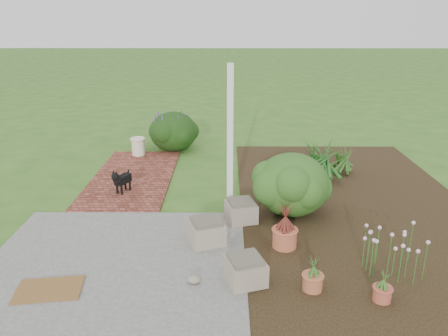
{
  "coord_description": "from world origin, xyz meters",
  "views": [
    {
      "loc": [
        0.25,
        -6.7,
        3.18
      ],
      "look_at": [
        0.2,
        0.4,
        0.7
      ],
      "focal_mm": 35.0,
      "sensor_mm": 36.0,
      "label": 1
    }
  ],
  "objects_px": {
    "evergreen_shrub": "(292,183)",
    "cream_ceramic_urn": "(138,147)",
    "black_dog": "(121,179)",
    "stone_trough_near": "(245,271)"
  },
  "relations": [
    {
      "from": "evergreen_shrub",
      "to": "cream_ceramic_urn",
      "type": "bearing_deg",
      "value": 135.34
    },
    {
      "from": "black_dog",
      "to": "cream_ceramic_urn",
      "type": "xyz_separation_m",
      "value": [
        -0.14,
        2.34,
        -0.06
      ]
    },
    {
      "from": "stone_trough_near",
      "to": "cream_ceramic_urn",
      "type": "distance_m",
      "value": 5.74
    },
    {
      "from": "black_dog",
      "to": "stone_trough_near",
      "type": "bearing_deg",
      "value": -28.19
    },
    {
      "from": "cream_ceramic_urn",
      "to": "black_dog",
      "type": "bearing_deg",
      "value": -86.53
    },
    {
      "from": "stone_trough_near",
      "to": "black_dog",
      "type": "xyz_separation_m",
      "value": [
        -2.2,
        2.9,
        0.11
      ]
    },
    {
      "from": "stone_trough_near",
      "to": "black_dog",
      "type": "relative_size",
      "value": 0.93
    },
    {
      "from": "stone_trough_near",
      "to": "cream_ceramic_urn",
      "type": "height_order",
      "value": "cream_ceramic_urn"
    },
    {
      "from": "stone_trough_near",
      "to": "black_dog",
      "type": "bearing_deg",
      "value": 127.13
    },
    {
      "from": "cream_ceramic_urn",
      "to": "evergreen_shrub",
      "type": "bearing_deg",
      "value": -44.66
    }
  ]
}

